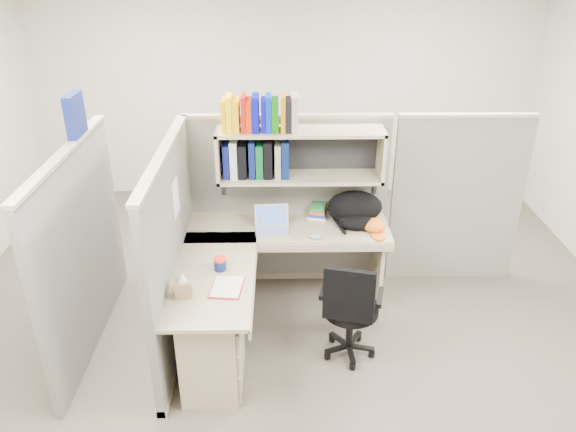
{
  "coord_description": "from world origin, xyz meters",
  "views": [
    {
      "loc": [
        -0.06,
        -3.76,
        2.97
      ],
      "look_at": [
        -0.01,
        0.25,
        0.99
      ],
      "focal_mm": 35.0,
      "sensor_mm": 36.0,
      "label": 1
    }
  ],
  "objects_px": {
    "laptop": "(272,220)",
    "task_chair": "(349,324)",
    "snack_canister": "(220,264)",
    "desk": "(236,313)",
    "backpack": "(356,210)"
  },
  "relations": [
    {
      "from": "desk",
      "to": "laptop",
      "type": "relative_size",
      "value": 6.0
    },
    {
      "from": "desk",
      "to": "task_chair",
      "type": "xyz_separation_m",
      "value": [
        0.86,
        0.01,
        -0.12
      ]
    },
    {
      "from": "desk",
      "to": "laptop",
      "type": "xyz_separation_m",
      "value": [
        0.27,
        0.76,
        0.4
      ]
    },
    {
      "from": "laptop",
      "to": "task_chair",
      "type": "distance_m",
      "value": 1.09
    },
    {
      "from": "backpack",
      "to": "task_chair",
      "type": "relative_size",
      "value": 0.53
    },
    {
      "from": "backpack",
      "to": "desk",
      "type": "bearing_deg",
      "value": -134.4
    },
    {
      "from": "task_chair",
      "to": "backpack",
      "type": "bearing_deg",
      "value": 81.76
    },
    {
      "from": "desk",
      "to": "laptop",
      "type": "bearing_deg",
      "value": 70.54
    },
    {
      "from": "backpack",
      "to": "snack_canister",
      "type": "xyz_separation_m",
      "value": [
        -1.11,
        -0.73,
        -0.09
      ]
    },
    {
      "from": "task_chair",
      "to": "laptop",
      "type": "bearing_deg",
      "value": 128.09
    },
    {
      "from": "desk",
      "to": "task_chair",
      "type": "height_order",
      "value": "task_chair"
    },
    {
      "from": "backpack",
      "to": "task_chair",
      "type": "height_order",
      "value": "backpack"
    },
    {
      "from": "desk",
      "to": "laptop",
      "type": "height_order",
      "value": "laptop"
    },
    {
      "from": "snack_canister",
      "to": "task_chair",
      "type": "relative_size",
      "value": 0.11
    },
    {
      "from": "snack_canister",
      "to": "task_chair",
      "type": "xyz_separation_m",
      "value": [
        0.98,
        -0.14,
        -0.46
      ]
    }
  ]
}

